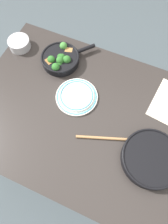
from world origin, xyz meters
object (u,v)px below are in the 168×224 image
at_px(skillet_eggs, 151,159).
at_px(dinner_plate_stack, 77,96).
at_px(prep_bowl_steel, 19,44).
at_px(wooden_spoon, 122,139).
at_px(skillet_broccoli, 61,59).

bearing_deg(skillet_eggs, dinner_plate_stack, 164.41).
relative_size(skillet_eggs, prep_bowl_steel, 3.11).
relative_size(dinner_plate_stack, prep_bowl_steel, 1.78).
xyz_separation_m(skillet_eggs, wooden_spoon, (0.16, -0.04, -0.02)).
xyz_separation_m(wooden_spoon, dinner_plate_stack, (0.32, -0.13, 0.01)).
bearing_deg(skillet_eggs, skillet_broccoli, 156.15).
height_order(skillet_eggs, dinner_plate_stack, skillet_eggs).
distance_m(skillet_broccoli, dinner_plate_stack, 0.26).
relative_size(wooden_spoon, dinner_plate_stack, 1.57).
bearing_deg(skillet_broccoli, skillet_eggs, -77.08).
relative_size(skillet_eggs, wooden_spoon, 1.11).
xyz_separation_m(skillet_broccoli, dinner_plate_stack, (-0.19, 0.18, -0.02)).
height_order(skillet_eggs, wooden_spoon, skillet_eggs).
bearing_deg(dinner_plate_stack, skillet_eggs, 160.11).
distance_m(skillet_broccoli, prep_bowl_steel, 0.29).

